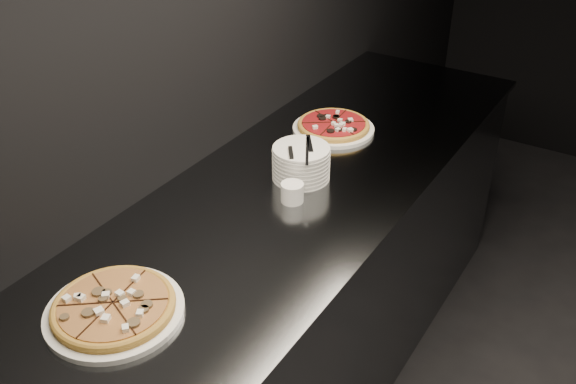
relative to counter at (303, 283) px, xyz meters
The scene contains 7 objects.
wall_left 1.01m from the counter, behind, with size 0.02×5.00×2.80m, color black.
counter is the anchor object (origin of this frame).
pizza_mushroom 0.95m from the counter, 94.05° to the right, with size 0.40×0.40×0.04m.
pizza_tomato 0.60m from the counter, 103.78° to the left, with size 0.36×0.36×0.04m.
plate_stack 0.52m from the counter, 138.93° to the right, with size 0.19×0.19×0.11m.
cutlery 0.58m from the counter, 98.14° to the right, with size 0.10×0.19×0.01m.
ramekin 0.52m from the counter, 74.71° to the right, with size 0.07×0.07×0.06m.
Camera 1 is at (-1.20, -1.59, 2.02)m, focal length 40.00 mm.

